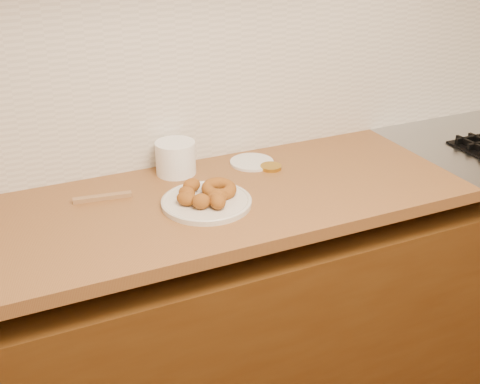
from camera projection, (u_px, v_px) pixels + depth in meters
name	position (u px, v px, depth m)	size (l,w,h in m)	color
wall_back	(254.00, 21.00, 1.99)	(4.00, 0.02, 2.70)	#C2AF91
base_cabinet	(289.00, 309.00, 2.16)	(3.60, 0.60, 0.77)	#4D2D10
butcher_block	(93.00, 227.00, 1.70)	(2.30, 0.62, 0.04)	brown
backsplash	(255.00, 67.00, 2.05)	(3.60, 0.02, 0.60)	silver
donut_plate	(206.00, 202.00, 1.78)	(0.27, 0.27, 0.02)	beige
ring_donut	(219.00, 189.00, 1.80)	(0.11, 0.11, 0.04)	#8D4A11
fried_dough_chunks	(202.00, 196.00, 1.75)	(0.16, 0.20, 0.05)	#8D4A11
plastic_tub	(176.00, 158.00, 1.96)	(0.13, 0.13, 0.11)	white
tub_lid	(252.00, 162.00, 2.05)	(0.15, 0.15, 0.01)	silver
brass_jar_lid	(271.00, 167.00, 2.01)	(0.07, 0.07, 0.01)	gold
wooden_utensil	(102.00, 197.00, 1.81)	(0.17, 0.02, 0.01)	olive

